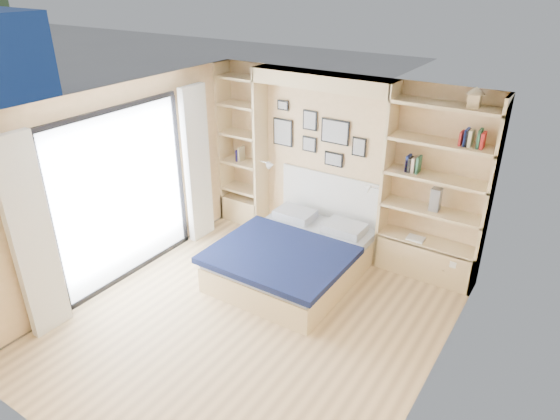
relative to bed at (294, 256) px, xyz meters
The scene contains 8 objects.
ground 1.18m from the bed, 83.62° to the right, with size 4.50×4.50×0.00m, color #E0BB83.
room_shell 0.93m from the bed, 124.18° to the left, with size 4.50×4.50×4.50m.
bed is the anchor object (origin of this frame).
photo_gallery 1.75m from the bed, 106.68° to the left, with size 1.48×0.02×0.82m.
reading_lamps 1.21m from the bed, 101.35° to the left, with size 1.92×0.12×0.15m.
shelf_decor 2.15m from the bed, 35.27° to the left, with size 3.53×0.23×2.03m.
deck 3.67m from the bed, 161.81° to the right, with size 3.20×4.00×0.05m, color #675B4C.
deck_chair 3.68m from the bed, behind, with size 0.64×0.85×0.76m.
Camera 1 is at (2.81, -3.72, 3.72)m, focal length 32.00 mm.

